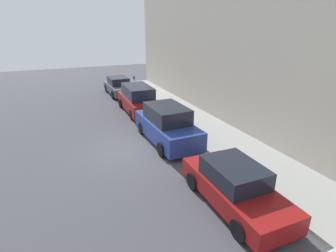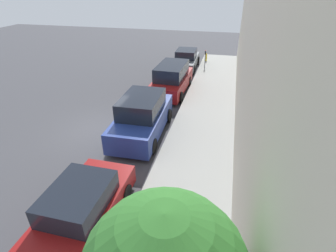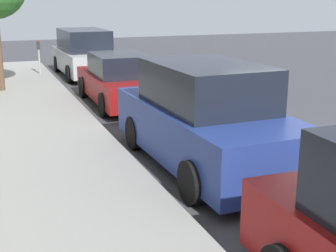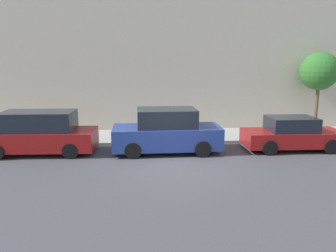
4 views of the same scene
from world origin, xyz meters
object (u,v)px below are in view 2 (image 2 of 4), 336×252
Objects in this scene: parked_sedan_fifth at (186,60)px; parking_meter_far at (205,56)px; parked_suv_third at (142,117)px; fire_hydrant at (206,57)px; parked_minivan_fourth at (172,79)px; parked_sedan_second at (79,212)px.

parked_sedan_fifth is 3.36× the size of parking_meter_far.
parked_sedan_fifth is at bearing -166.31° from parking_meter_far.
parked_suv_third is 13.54m from fire_hydrant.
parked_minivan_fourth is 1.09× the size of parked_sedan_fifth.
parked_sedan_fifth is at bearing 90.40° from parked_minivan_fourth.
parked_suv_third reaches higher than parked_sedan_fifth.
parked_sedan_fifth is 1.64m from parking_meter_far.
parked_suv_third is at bearing -96.79° from fire_hydrant.
parked_sedan_second is 11.48m from parked_minivan_fourth.
parked_sedan_second reaches higher than fire_hydrant.
parked_sedan_fifth reaches higher than parking_meter_far.
parked_sedan_second reaches higher than parking_meter_far.
parked_minivan_fourth is at bearing -100.41° from fire_hydrant.
parked_sedan_second is at bearing -94.75° from fire_hydrant.
parked_sedan_second is 0.91× the size of parked_minivan_fourth.
parked_minivan_fourth is (0.17, 11.48, 0.20)m from parked_sedan_second.
fire_hydrant is at bearing 55.40° from parked_sedan_fifth.
parked_minivan_fourth is 5.66m from parked_sedan_fifth.
parked_minivan_fourth is 7.93m from fire_hydrant.
parked_sedan_fifth is 6.58× the size of fire_hydrant.
parked_minivan_fourth reaches higher than parked_sedan_second.
parking_meter_far is (1.70, 11.69, 0.05)m from parked_suv_third.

